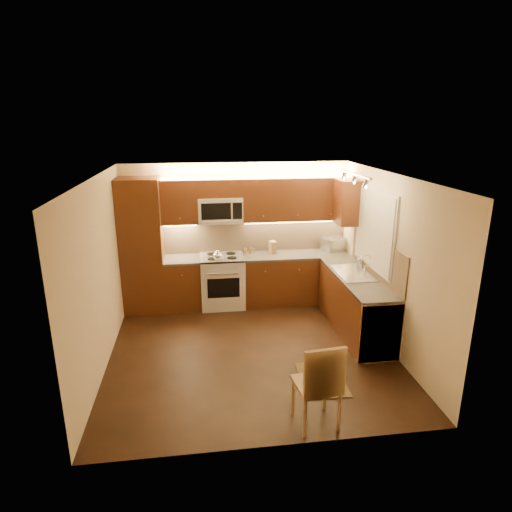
{
  "coord_description": "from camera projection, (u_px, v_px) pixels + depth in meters",
  "views": [
    {
      "loc": [
        -0.7,
        -5.64,
        3.19
      ],
      "look_at": [
        0.15,
        0.55,
        1.25
      ],
      "focal_mm": 30.69,
      "sensor_mm": 36.0,
      "label": 1
    }
  ],
  "objects": [
    {
      "name": "kettle",
      "position": [
        218.0,
        255.0,
        7.41
      ],
      "size": [
        0.17,
        0.17,
        0.19
      ],
      "primitive_type": null,
      "rotation": [
        0.0,
        0.0,
        -0.01
      ],
      "color": "silver",
      "rests_on": "stove"
    },
    {
      "name": "soap_bottle",
      "position": [
        359.0,
        261.0,
        7.19
      ],
      "size": [
        0.1,
        0.1,
        0.17
      ],
      "primitive_type": "imported",
      "rotation": [
        0.0,
        0.0,
        -0.31
      ],
      "color": "silver",
      "rests_on": "counter_right"
    },
    {
      "name": "toaster_oven",
      "position": [
        334.0,
        244.0,
        8.03
      ],
      "size": [
        0.48,
        0.42,
        0.24
      ],
      "primitive_type": "cube",
      "rotation": [
        0.0,
        0.0,
        0.34
      ],
      "color": "silver",
      "rests_on": "counter_back_right"
    },
    {
      "name": "base_cab_back_right",
      "position": [
        296.0,
        278.0,
        7.99
      ],
      "size": [
        1.92,
        0.6,
        0.86
      ],
      "primitive_type": "cube",
      "color": "#4B2810",
      "rests_on": "floor"
    },
    {
      "name": "dining_chair",
      "position": [
        316.0,
        382.0,
        4.68
      ],
      "size": [
        0.49,
        0.49,
        1.01
      ],
      "primitive_type": null,
      "rotation": [
        0.0,
        0.0,
        0.11
      ],
      "color": "#A67F4B",
      "rests_on": "floor"
    },
    {
      "name": "upper_cab_right_corner",
      "position": [
        347.0,
        202.0,
        7.38
      ],
      "size": [
        0.35,
        0.5,
        0.75
      ],
      "primitive_type": "cube",
      "color": "#4B2810",
      "rests_on": "wall_right"
    },
    {
      "name": "counter_back_left",
      "position": [
        182.0,
        260.0,
        7.59
      ],
      "size": [
        0.62,
        0.6,
        0.04
      ],
      "primitive_type": "cube",
      "color": "#363331",
      "rests_on": "base_cab_back_left"
    },
    {
      "name": "window_blinds",
      "position": [
        374.0,
        229.0,
        6.67
      ],
      "size": [
        0.02,
        1.36,
        1.16
      ],
      "primitive_type": "cube",
      "color": "silver",
      "rests_on": "wall_right"
    },
    {
      "name": "ceiling",
      "position": [
        250.0,
        176.0,
        5.63
      ],
      "size": [
        4.0,
        4.0,
        0.01
      ],
      "primitive_type": "cube",
      "color": "beige",
      "rests_on": "ground"
    },
    {
      "name": "spice_jar_d",
      "position": [
        246.0,
        251.0,
        7.87
      ],
      "size": [
        0.05,
        0.05,
        0.1
      ],
      "primitive_type": "cylinder",
      "rotation": [
        0.0,
        0.0,
        -0.22
      ],
      "color": "#AF7534",
      "rests_on": "counter_back_right"
    },
    {
      "name": "upper_cab_bridge",
      "position": [
        220.0,
        188.0,
        7.44
      ],
      "size": [
        0.76,
        0.35,
        0.31
      ],
      "primitive_type": "cube",
      "color": "#4B2810",
      "rests_on": "wall_back"
    },
    {
      "name": "base_cab_right",
      "position": [
        355.0,
        305.0,
        6.84
      ],
      "size": [
        0.6,
        2.0,
        0.86
      ],
      "primitive_type": "cube",
      "color": "#4B2810",
      "rests_on": "floor"
    },
    {
      "name": "window_frame",
      "position": [
        375.0,
        229.0,
        6.68
      ],
      "size": [
        0.03,
        1.44,
        1.24
      ],
      "primitive_type": "cube",
      "color": "silver",
      "rests_on": "wall_right"
    },
    {
      "name": "rug",
      "position": [
        322.0,
        379.0,
        5.62
      ],
      "size": [
        0.58,
        0.85,
        0.01
      ],
      "primitive_type": "cube",
      "rotation": [
        0.0,
        0.0,
        -0.03
      ],
      "color": "black",
      "rests_on": "floor"
    },
    {
      "name": "spice_jar_a",
      "position": [
        253.0,
        250.0,
        7.9
      ],
      "size": [
        0.05,
        0.05,
        0.1
      ],
      "primitive_type": "cylinder",
      "rotation": [
        0.0,
        0.0,
        -0.04
      ],
      "color": "silver",
      "rests_on": "counter_back_right"
    },
    {
      "name": "counter_right",
      "position": [
        357.0,
        278.0,
        6.71
      ],
      "size": [
        0.6,
        2.0,
        0.04
      ],
      "primitive_type": "cube",
      "color": "#363331",
      "rests_on": "base_cab_right"
    },
    {
      "name": "backsplash_back",
      "position": [
        256.0,
        235.0,
        7.95
      ],
      "size": [
        3.3,
        0.02,
        0.6
      ],
      "primitive_type": "cube",
      "color": "tan",
      "rests_on": "wall_back"
    },
    {
      "name": "stove",
      "position": [
        222.0,
        281.0,
        7.78
      ],
      "size": [
        0.76,
        0.65,
        0.92
      ],
      "primitive_type": null,
      "color": "silver",
      "rests_on": "floor"
    },
    {
      "name": "faucet",
      "position": [
        366.0,
        264.0,
        6.83
      ],
      "size": [
        0.2,
        0.04,
        0.3
      ],
      "primitive_type": null,
      "color": "silver",
      "rests_on": "counter_right"
    },
    {
      "name": "sink",
      "position": [
        354.0,
        269.0,
        6.83
      ],
      "size": [
        0.52,
        0.86,
        0.15
      ],
      "primitive_type": null,
      "color": "silver",
      "rests_on": "counter_right"
    },
    {
      "name": "pantry",
      "position": [
        142.0,
        246.0,
        7.43
      ],
      "size": [
        0.7,
        0.6,
        2.3
      ],
      "primitive_type": "cube",
      "color": "#4B2810",
      "rests_on": "floor"
    },
    {
      "name": "wall_front",
      "position": [
        277.0,
        336.0,
        4.11
      ],
      "size": [
        4.0,
        0.01,
        2.5
      ],
      "primitive_type": "cube",
      "color": "beige",
      "rests_on": "ground"
    },
    {
      "name": "floor",
      "position": [
        251.0,
        349.0,
        6.37
      ],
      "size": [
        4.0,
        4.0,
        0.01
      ],
      "primitive_type": "cube",
      "color": "black",
      "rests_on": "ground"
    },
    {
      "name": "counter_back_right",
      "position": [
        296.0,
        255.0,
        7.86
      ],
      "size": [
        1.92,
        0.6,
        0.04
      ],
      "primitive_type": "cube",
      "color": "#363331",
      "rests_on": "base_cab_back_right"
    },
    {
      "name": "base_cab_back_left",
      "position": [
        183.0,
        284.0,
        7.72
      ],
      "size": [
        0.62,
        0.6,
        0.86
      ],
      "primitive_type": "cube",
      "color": "#4B2810",
      "rests_on": "floor"
    },
    {
      "name": "spice_jar_c",
      "position": [
        245.0,
        250.0,
        7.95
      ],
      "size": [
        0.05,
        0.05,
        0.09
      ],
      "primitive_type": "cylinder",
      "rotation": [
        0.0,
        0.0,
        0.24
      ],
      "color": "silver",
      "rests_on": "counter_back_right"
    },
    {
      "name": "upper_cab_back_right",
      "position": [
        296.0,
        199.0,
        7.68
      ],
      "size": [
        1.92,
        0.35,
        0.75
      ],
      "primitive_type": "cube",
      "color": "#4B2810",
      "rests_on": "wall_back"
    },
    {
      "name": "dishwasher",
      "position": [
        373.0,
        324.0,
        6.18
      ],
      "size": [
        0.58,
        0.6,
        0.84
      ],
      "primitive_type": "cube",
      "color": "silver",
      "rests_on": "floor"
    },
    {
      "name": "spice_jar_b",
      "position": [
        250.0,
        251.0,
        7.87
      ],
      "size": [
        0.06,
        0.06,
        0.1
      ],
      "primitive_type": "cylinder",
      "rotation": [
        0.0,
        0.0,
        -0.17
      ],
      "color": "olive",
      "rests_on": "counter_back_right"
    },
    {
      "name": "knife_block",
      "position": [
        273.0,
        247.0,
        7.85
      ],
      "size": [
        0.12,
        0.18,
        0.22
      ],
      "primitive_type": "cube",
      "rotation": [
        0.0,
        0.0,
        0.14
      ],
      "color": "#A67F4B",
      "rests_on": "counter_back_right"
    },
    {
      "name": "upper_cab_back_left",
      "position": [
        179.0,
        202.0,
        7.41
      ],
      "size": [
        0.62,
        0.35,
        0.75
      ],
      "primitive_type": "cube",
      "color": "#4B2810",
      "rests_on": "wall_back"
    },
    {
      "name": "backsplash_right",
      "position": [
        377.0,
        257.0,
        6.65
      ],
      "size": [
        0.02,
        2.0,
        0.6
      ],
      "primitive_type": "cube",
      "color": "tan",
      "rests_on": "wall_right"
    },
    {
      "name": "microwave",
      "position": [
        220.0,
        210.0,
        7.54
      ],
      "size": [
        0.76,
        0.38,
        0.44
      ],
      "primitive_type": null,
      "color": "silver",
      "rests_on": "wall_back"
    },
    {
      "name": "wall_back",
      "position": [
        237.0,
        233.0,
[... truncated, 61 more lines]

